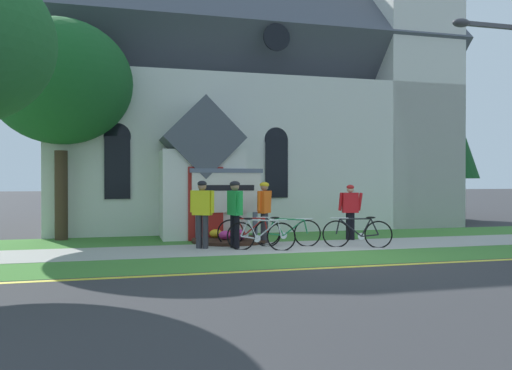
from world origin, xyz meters
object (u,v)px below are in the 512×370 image
(cyclist_in_green_jersey, at_px, (202,209))
(roadside_conifer, at_px, (431,108))
(cyclist_in_blue_jersey, at_px, (264,207))
(bicycle_blue, at_px, (249,231))
(bicycle_white, at_px, (358,233))
(cyclist_in_yellow_jersey, at_px, (350,208))
(bicycle_red, at_px, (261,235))
(yard_deciduous_tree, at_px, (61,83))
(cyclist_in_white_jersey, at_px, (235,209))
(bicycle_orange, at_px, (287,232))
(church_sign, at_px, (227,193))

(cyclist_in_green_jersey, relative_size, roadside_conifer, 0.22)
(cyclist_in_blue_jersey, bearing_deg, bicycle_blue, -152.60)
(bicycle_white, bearing_deg, cyclist_in_yellow_jersey, 71.47)
(bicycle_red, height_order, yard_deciduous_tree, yard_deciduous_tree)
(cyclist_in_white_jersey, bearing_deg, bicycle_orange, 1.12)
(bicycle_red, relative_size, cyclist_in_yellow_jersey, 1.00)
(bicycle_orange, height_order, bicycle_red, bicycle_red)
(bicycle_blue, bearing_deg, yard_deciduous_tree, 153.26)
(bicycle_red, relative_size, yard_deciduous_tree, 0.25)
(bicycle_red, bearing_deg, cyclist_in_blue_jersey, 70.79)
(bicycle_red, bearing_deg, bicycle_white, -2.49)
(cyclist_in_yellow_jersey, bearing_deg, bicycle_red, -154.91)
(cyclist_in_white_jersey, bearing_deg, cyclist_in_green_jersey, 169.57)
(bicycle_white, xyz_separation_m, cyclist_in_white_jersey, (-3.07, 0.62, 0.63))
(bicycle_white, height_order, cyclist_in_blue_jersey, cyclist_in_blue_jersey)
(bicycle_red, distance_m, roadside_conifer, 12.55)
(bicycle_red, xyz_separation_m, cyclist_in_green_jersey, (-1.34, 0.66, 0.64))
(church_sign, relative_size, yard_deciduous_tree, 0.34)
(cyclist_in_yellow_jersey, bearing_deg, bicycle_orange, -157.90)
(cyclist_in_blue_jersey, relative_size, roadside_conifer, 0.21)
(bicycle_white, bearing_deg, bicycle_blue, 155.81)
(bicycle_white, xyz_separation_m, bicycle_red, (-2.53, 0.11, 0.00))
(church_sign, bearing_deg, cyclist_in_green_jersey, -120.09)
(bicycle_red, xyz_separation_m, cyclist_in_blue_jersey, (0.46, 1.31, 0.61))
(bicycle_red, relative_size, roadside_conifer, 0.20)
(church_sign, bearing_deg, bicycle_white, -39.64)
(cyclist_in_white_jersey, bearing_deg, cyclist_in_yellow_jersey, 14.35)
(bicycle_blue, bearing_deg, church_sign, 105.23)
(bicycle_blue, distance_m, cyclist_in_green_jersey, 1.50)
(cyclist_in_green_jersey, height_order, yard_deciduous_tree, yard_deciduous_tree)
(church_sign, relative_size, cyclist_in_green_jersey, 1.25)
(cyclist_in_white_jersey, bearing_deg, bicycle_white, -11.44)
(roadside_conifer, distance_m, yard_deciduous_tree, 14.80)
(bicycle_blue, relative_size, yard_deciduous_tree, 0.27)
(cyclist_in_blue_jersey, relative_size, yard_deciduous_tree, 0.26)
(church_sign, bearing_deg, roadside_conifer, 25.88)
(bicycle_red, bearing_deg, bicycle_orange, 32.11)
(cyclist_in_blue_jersey, bearing_deg, bicycle_orange, -62.37)
(bicycle_blue, xyz_separation_m, cyclist_in_yellow_jersey, (3.09, 0.38, 0.55))
(church_sign, height_order, cyclist_in_blue_jersey, church_sign)
(bicycle_white, distance_m, roadside_conifer, 10.86)
(church_sign, bearing_deg, bicycle_red, -80.48)
(church_sign, relative_size, bicycle_red, 1.34)
(cyclist_in_yellow_jersey, height_order, cyclist_in_green_jersey, cyclist_in_green_jersey)
(bicycle_orange, xyz_separation_m, roadside_conifer, (8.53, 6.51, 4.43))
(bicycle_orange, bearing_deg, roadside_conifer, 37.37)
(cyclist_in_white_jersey, bearing_deg, bicycle_red, -43.66)
(roadside_conifer, bearing_deg, yard_deciduous_tree, -166.26)
(yard_deciduous_tree, bearing_deg, church_sign, -14.95)
(bicycle_orange, relative_size, cyclist_in_white_jersey, 1.01)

